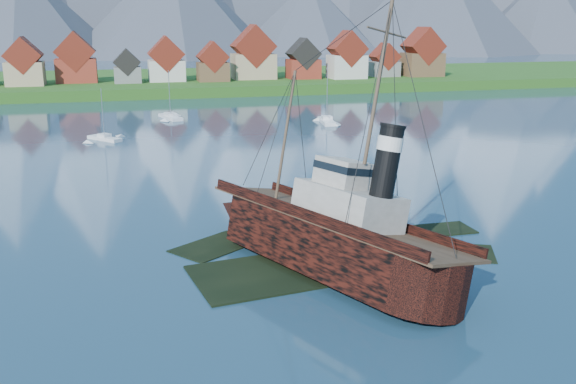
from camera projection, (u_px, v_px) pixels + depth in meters
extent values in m
plane|color=#1C3A4E|center=(322.00, 260.00, 58.95)|extent=(1400.00, 1400.00, 0.00)
cube|color=black|center=(296.00, 274.00, 56.42)|extent=(19.08, 11.42, 1.00)
cube|color=black|center=(367.00, 244.00, 64.26)|extent=(15.15, 9.76, 1.00)
cube|color=black|center=(314.00, 231.00, 67.92)|extent=(11.45, 9.06, 1.00)
cube|color=black|center=(445.00, 256.00, 61.08)|extent=(10.27, 8.34, 1.00)
cube|color=black|center=(215.00, 250.00, 62.44)|extent=(9.42, 8.68, 1.00)
cube|color=black|center=(443.00, 233.00, 67.41)|extent=(6.00, 4.00, 1.00)
cube|color=#284D16|center=(170.00, 86.00, 217.77)|extent=(600.00, 80.00, 3.20)
cube|color=#3F3D38|center=(181.00, 98.00, 182.27)|extent=(600.00, 2.50, 2.00)
cube|color=tan|center=(25.00, 74.00, 186.84)|extent=(10.50, 9.00, 6.80)
cube|color=maroon|center=(23.00, 55.00, 185.48)|extent=(10.69, 9.18, 10.69)
cube|color=maroon|center=(77.00, 71.00, 195.84)|extent=(12.00, 8.50, 7.20)
cube|color=maroon|center=(75.00, 51.00, 194.36)|extent=(12.22, 8.67, 12.22)
cube|color=slate|center=(128.00, 75.00, 195.18)|extent=(8.00, 7.00, 4.80)
cube|color=black|center=(127.00, 62.00, 194.19)|extent=(8.15, 7.14, 8.15)
cube|color=beige|center=(167.00, 71.00, 200.73)|extent=(11.00, 9.50, 6.40)
cube|color=maroon|center=(166.00, 54.00, 199.39)|extent=(11.20, 9.69, 11.20)
cube|color=brown|center=(213.00, 72.00, 200.52)|extent=(9.50, 8.00, 5.80)
cube|color=maroon|center=(212.00, 57.00, 199.33)|extent=(9.67, 8.16, 9.67)
cube|color=tan|center=(253.00, 66.00, 208.35)|extent=(13.50, 10.00, 8.00)
cube|color=maroon|center=(253.00, 46.00, 206.69)|extent=(13.75, 10.20, 13.75)
cube|color=maroon|center=(303.00, 69.00, 209.72)|extent=(10.00, 8.50, 6.20)
cube|color=black|center=(303.00, 54.00, 208.46)|extent=(10.18, 8.67, 10.18)
cube|color=beige|center=(347.00, 67.00, 210.20)|extent=(11.50, 9.00, 7.50)
cube|color=maroon|center=(347.00, 49.00, 208.70)|extent=(11.71, 9.18, 11.71)
cube|color=slate|center=(384.00, 69.00, 217.96)|extent=(9.00, 7.50, 5.00)
cube|color=maroon|center=(385.00, 57.00, 216.89)|extent=(9.16, 7.65, 9.16)
cube|color=brown|center=(422.00, 64.00, 218.93)|extent=(12.50, 10.00, 7.80)
cube|color=maroon|center=(423.00, 46.00, 217.34)|extent=(12.73, 10.20, 12.73)
cone|color=#2D333D|center=(22.00, 11.00, 384.14)|extent=(120.00, 120.00, 58.00)
cone|color=#2D333D|center=(174.00, 5.00, 400.61)|extent=(136.00, 136.00, 66.00)
cone|color=#2D333D|center=(309.00, 18.00, 428.58)|extent=(110.00, 110.00, 50.00)
cone|color=#2D333D|center=(435.00, 0.00, 444.72)|extent=(150.00, 150.00, 75.00)
cone|color=#2D333D|center=(545.00, 12.00, 469.76)|extent=(124.00, 124.00, 60.00)
cube|color=black|center=(325.00, 245.00, 55.90)|extent=(7.20, 20.74, 4.32)
cone|color=black|center=(286.00, 204.00, 68.47)|extent=(7.20, 7.20, 7.20)
cylinder|color=black|center=(370.00, 292.00, 46.22)|extent=(7.20, 7.20, 4.32)
cube|color=#4C3826|center=(326.00, 220.00, 55.32)|extent=(7.06, 27.36, 0.26)
cube|color=black|center=(287.00, 218.00, 54.35)|extent=(0.21, 26.50, 0.93)
cube|color=black|center=(363.00, 212.00, 56.05)|extent=(0.21, 26.50, 0.93)
cube|color=#ADA89E|center=(332.00, 208.00, 53.48)|extent=(5.35, 8.74, 3.09)
cube|color=#ADA89E|center=(328.00, 174.00, 53.75)|extent=(3.70, 4.11, 2.26)
cylinder|color=black|center=(347.00, 165.00, 49.17)|extent=(1.95, 1.95, 5.76)
cylinder|color=silver|center=(347.00, 147.00, 48.80)|extent=(2.06, 2.06, 1.13)
cylinder|color=#473828|center=(300.00, 133.00, 61.39)|extent=(0.29, 0.29, 12.34)
cylinder|color=#473828|center=(338.00, 82.00, 49.81)|extent=(0.33, 0.33, 13.37)
cube|color=silver|center=(105.00, 140.00, 118.05)|extent=(6.37, 7.15, 1.02)
cube|color=silver|center=(104.00, 135.00, 117.84)|extent=(2.67, 2.73, 0.60)
cylinder|color=gray|center=(103.00, 113.00, 116.77)|extent=(0.12, 0.12, 8.88)
cube|color=silver|center=(327.00, 123.00, 137.76)|extent=(3.73, 9.78, 1.35)
cube|color=silver|center=(327.00, 118.00, 137.48)|extent=(2.46, 2.94, 0.79)
cylinder|color=gray|center=(327.00, 92.00, 136.08)|extent=(0.16, 0.16, 11.67)
cube|color=silver|center=(171.00, 118.00, 144.05)|extent=(4.88, 9.98, 1.16)
cube|color=silver|center=(170.00, 114.00, 143.81)|extent=(2.77, 3.18, 0.68)
cylinder|color=gray|center=(169.00, 93.00, 142.60)|extent=(0.14, 0.14, 10.07)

